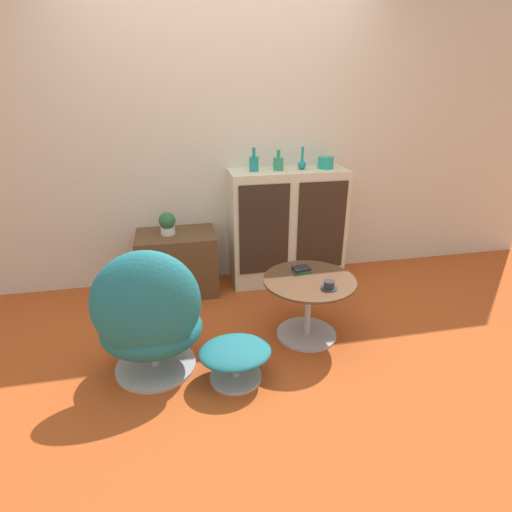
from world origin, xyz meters
TOP-DOWN VIEW (x-y plane):
  - ground_plane at (0.00, 0.00)m, footprint 12.00×12.00m
  - wall_back at (0.00, 1.33)m, footprint 6.40×0.06m
  - sideboard at (0.53, 1.11)m, footprint 1.02×0.38m
  - tv_console at (-0.46, 1.07)m, footprint 0.66×0.46m
  - egg_chair at (-0.65, -0.03)m, footprint 0.65×0.59m
  - ottoman at (-0.16, -0.18)m, footprint 0.45×0.38m
  - coffee_table at (0.43, 0.17)m, footprint 0.65×0.65m
  - vase_leftmost at (0.22, 1.12)m, footprint 0.08×0.08m
  - vase_inner_left at (0.44, 1.12)m, footprint 0.09×0.09m
  - vase_inner_right at (0.65, 1.12)m, footprint 0.07×0.07m
  - vase_rightmost at (0.86, 1.12)m, footprint 0.14×0.14m
  - potted_plant at (-0.52, 1.08)m, footprint 0.14×0.14m
  - teacup at (0.50, 0.01)m, footprint 0.11×0.11m
  - book_stack at (0.40, 0.30)m, footprint 0.13×0.10m

SIDE VIEW (x-z plane):
  - ground_plane at x=0.00m, z-range 0.00..0.00m
  - ottoman at x=-0.16m, z-range 0.05..0.29m
  - tv_console at x=-0.46m, z-range 0.00..0.54m
  - coffee_table at x=0.43m, z-range 0.07..0.53m
  - egg_chair at x=-0.65m, z-range -0.03..0.84m
  - book_stack at x=0.40m, z-range 0.46..0.50m
  - teacup at x=0.50m, z-range 0.45..0.51m
  - sideboard at x=0.53m, z-range 0.00..1.03m
  - potted_plant at x=-0.52m, z-range 0.54..0.73m
  - vase_inner_right at x=0.65m, z-range 0.98..1.17m
  - vase_rightmost at x=0.86m, z-range 1.03..1.13m
  - vase_inner_left at x=0.44m, z-range 1.00..1.17m
  - vase_leftmost at x=0.22m, z-range 1.00..1.19m
  - wall_back at x=0.00m, z-range 0.00..2.60m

